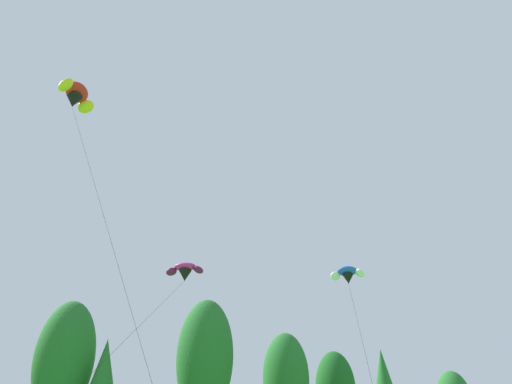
# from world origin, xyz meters

# --- Properties ---
(treeline_tree_f) EXTENTS (5.53, 5.53, 13.80)m
(treeline_tree_f) POSITION_xyz_m (-1.48, 58.64, 8.36)
(treeline_tree_f) COLOR #472D19
(treeline_tree_f) RESTS_ON ground_plane
(treeline_tree_g) EXTENTS (3.80, 3.80, 9.99)m
(treeline_tree_g) POSITION_xyz_m (1.78, 55.87, 6.25)
(treeline_tree_g) COLOR #472D19
(treeline_tree_g) RESTS_ON ground_plane
(treeline_tree_h) EXTENTS (5.79, 5.79, 14.76)m
(treeline_tree_h) POSITION_xyz_m (11.62, 55.67, 8.94)
(treeline_tree_h) COLOR #472D19
(treeline_tree_h) RESTS_ON ground_plane
(treeline_tree_i) EXTENTS (5.08, 5.08, 12.15)m
(treeline_tree_i) POSITION_xyz_m (21.32, 55.94, 7.35)
(treeline_tree_i) COLOR #472D19
(treeline_tree_i) RESTS_ON ground_plane
(parafoil_kite_high_magenta) EXTENTS (10.12, 13.00, 10.67)m
(parafoil_kite_high_magenta) POSITION_xyz_m (2.74, 37.45, 11.69)
(parafoil_kite_high_magenta) COLOR #D12893
(parafoil_kite_mid_red_yellow) EXTENTS (6.87, 10.08, 21.13)m
(parafoil_kite_mid_red_yellow) POSITION_xyz_m (-6.07, 35.92, 21.84)
(parafoil_kite_mid_red_yellow) COLOR red
(parafoil_kite_far_blue_white) EXTENTS (11.65, 15.45, 11.08)m
(parafoil_kite_far_blue_white) POSITION_xyz_m (13.57, 34.12, 12.06)
(parafoil_kite_far_blue_white) COLOR blue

